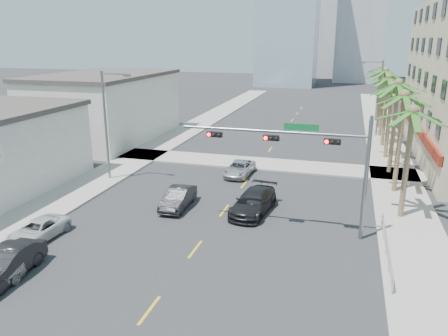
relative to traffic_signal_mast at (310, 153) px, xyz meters
The scene contains 23 objects.
ground 11.06m from the traffic_signal_mast, 126.03° to the right, with size 260.00×260.00×0.00m, color #262628.
sidewalk_right 14.44m from the traffic_signal_mast, 62.71° to the left, with size 4.00×120.00×0.15m, color gray.
sidewalk_left 22.05m from the traffic_signal_mast, 145.89° to the left, with size 4.00×120.00×0.15m, color gray.
sidewalk_cross 15.99m from the traffic_signal_mast, 112.38° to the left, with size 80.00×4.00×0.15m, color gray.
building_left_far 32.30m from the traffic_signal_mast, 141.59° to the left, with size 11.00×18.00×7.20m, color beige.
tower_far_center 118.45m from the traffic_signal_mast, 94.29° to the left, with size 16.00×16.00×42.00m, color #ADADB2.
traffic_signal_mast is the anchor object (origin of this frame).
palm_tree_0 7.37m from the traffic_signal_mast, 34.84° to the left, with size 4.80×4.80×7.80m.
palm_tree_1 11.18m from the traffic_signal_mast, 57.84° to the left, with size 4.80×4.80×8.16m.
palm_tree_2 15.81m from the traffic_signal_mast, 68.07° to the left, with size 4.80×4.80×8.52m.
palm_tree_3 20.59m from the traffic_signal_mast, 73.51° to the left, with size 4.80×4.80×7.80m.
palm_tree_4 25.63m from the traffic_signal_mast, 76.83° to the left, with size 4.80×4.80×8.16m.
palm_tree_5 30.72m from the traffic_signal_mast, 79.05° to the left, with size 4.80×4.80×8.52m.
palm_tree_6 35.78m from the traffic_signal_mast, 80.63° to the left, with size 4.80×4.80×7.80m.
palm_tree_7 40.93m from the traffic_signal_mast, 81.82° to the left, with size 4.80×4.80×8.16m.
streetlight_left 17.84m from the traffic_signal_mast, 160.18° to the left, with size 2.55×0.25×9.00m.
streetlight_right 30.50m from the traffic_signal_mast, 80.16° to the left, with size 2.55×0.25×9.00m.
guardrail 6.59m from the traffic_signal_mast, 23.39° to the right, with size 0.08×8.08×1.00m.
car_parked_mid 17.20m from the traffic_signal_mast, 145.61° to the right, with size 1.60×4.60×1.52m, color black.
car_parked_far 16.69m from the traffic_signal_mast, 160.85° to the right, with size 1.93×4.19×1.17m, color silver.
car_lane_left 10.23m from the traffic_signal_mast, 168.97° to the left, with size 1.48×4.24×1.40m, color black.
car_lane_center 13.04m from the traffic_signal_mast, 123.45° to the left, with size 2.03×4.41×1.23m, color silver.
car_lane_right 6.17m from the traffic_signal_mast, 148.53° to the left, with size 2.15×5.29×1.54m, color black.
Camera 1 is at (7.72, -17.04, 11.49)m, focal length 35.00 mm.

